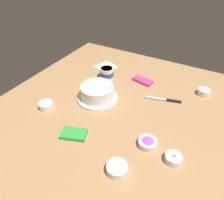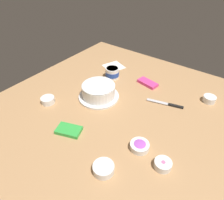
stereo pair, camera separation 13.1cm
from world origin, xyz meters
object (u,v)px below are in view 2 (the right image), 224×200
spreading_knife (168,104)px  sprinkle_bowl_blue (209,99)px  sprinkle_bowl_green (48,100)px  candy_box_lower (148,83)px  sprinkle_bowl_rainbow (140,146)px  sprinkle_bowl_orange (104,168)px  paper_napkin (114,66)px  sprinkle_bowl_pink (163,164)px  frosted_cake (99,91)px  candy_box_upper (69,130)px  frosting_tub (112,73)px

spreading_knife → sprinkle_bowl_blue: size_ratio=2.89×
sprinkle_bowl_green → spreading_knife: bearing=-145.4°
candy_box_lower → sprinkle_bowl_rainbow: bearing=126.2°
sprinkle_bowl_orange → sprinkle_bowl_blue: sprinkle_bowl_blue is taller
sprinkle_bowl_blue → paper_napkin: size_ratio=0.54×
sprinkle_bowl_rainbow → candy_box_lower: (0.25, -0.55, -0.01)m
sprinkle_bowl_pink → paper_napkin: 0.99m
sprinkle_bowl_blue → candy_box_lower: sprinkle_bowl_blue is taller
frosted_cake → candy_box_upper: frosted_cake is taller
candy_box_upper → paper_napkin: size_ratio=0.91×
sprinkle_bowl_orange → sprinkle_bowl_rainbow: bearing=-107.3°
frosted_cake → sprinkle_bowl_orange: bearing=131.6°
frosting_tub → sprinkle_bowl_green: frosting_tub is taller
frosted_cake → sprinkle_bowl_green: bearing=46.3°
sprinkle_bowl_pink → paper_napkin: bearing=-40.6°
sprinkle_bowl_orange → sprinkle_bowl_blue: bearing=-106.1°
sprinkle_bowl_green → candy_box_lower: size_ratio=0.59×
sprinkle_bowl_blue → frosting_tub: bearing=11.3°
frosting_tub → sprinkle_bowl_orange: 0.82m
sprinkle_bowl_rainbow → sprinkle_bowl_orange: size_ratio=0.99×
frosted_cake → frosting_tub: bearing=-73.1°
sprinkle_bowl_green → sprinkle_bowl_blue: bearing=-142.9°
frosted_cake → sprinkle_bowl_blue: bearing=-147.1°
sprinkle_bowl_green → paper_napkin: 0.65m
frosting_tub → paper_napkin: size_ratio=0.70×
sprinkle_bowl_rainbow → spreading_knife: bearing=-86.0°
sprinkle_bowl_orange → candy_box_lower: 0.78m
sprinkle_bowl_green → frosting_tub: bearing=-106.9°
sprinkle_bowl_green → sprinkle_bowl_orange: (-0.61, 0.18, -0.00)m
sprinkle_bowl_blue → candy_box_upper: bearing=53.6°
sprinkle_bowl_rainbow → paper_napkin: sprinkle_bowl_rainbow is taller
spreading_knife → candy_box_upper: (0.35, 0.55, 0.00)m
frosted_cake → spreading_knife: frosted_cake is taller
sprinkle_bowl_rainbow → sprinkle_bowl_green: 0.67m
frosting_tub → sprinkle_bowl_orange: bearing=123.7°
sprinkle_bowl_rainbow → sprinkle_bowl_blue: (-0.17, -0.61, 0.00)m
frosted_cake → sprinkle_bowl_green: 0.34m
sprinkle_bowl_green → sprinkle_bowl_rainbow: bearing=-177.4°
sprinkle_bowl_rainbow → sprinkle_bowl_orange: bearing=72.7°
sprinkle_bowl_rainbow → sprinkle_bowl_orange: (0.07, 0.21, 0.00)m
sprinkle_bowl_green → candy_box_lower: (-0.42, -0.58, -0.01)m
candy_box_lower → sprinkle_bowl_orange: bearing=115.2°
frosting_tub → candy_box_lower: bearing=-163.7°
sprinkle_bowl_rainbow → sprinkle_bowl_pink: (-0.14, 0.03, 0.00)m
spreading_knife → candy_box_upper: size_ratio=1.71×
sprinkle_bowl_orange → sprinkle_bowl_pink: bearing=-138.9°
candy_box_upper → sprinkle_bowl_green: bearing=-38.4°
sprinkle_bowl_blue → sprinkle_bowl_pink: 0.64m
sprinkle_bowl_pink → paper_napkin: (0.75, -0.64, -0.02)m
sprinkle_bowl_pink → candy_box_upper: 0.53m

